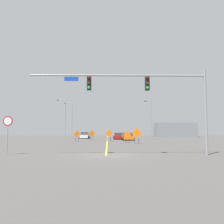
# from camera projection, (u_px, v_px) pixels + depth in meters

# --- Properties ---
(ground) EXTENTS (135.28, 135.28, 0.00)m
(ground) POSITION_uv_depth(u_px,v_px,m) (106.00, 155.00, 18.28)
(ground) COLOR #4C4947
(road_centre_stripe) EXTENTS (0.16, 75.16, 0.01)m
(road_centre_stripe) POSITION_uv_depth(u_px,v_px,m) (107.00, 138.00, 55.75)
(road_centre_stripe) COLOR yellow
(road_centre_stripe) RESTS_ON ground
(traffic_signal_assembly) EXTENTS (13.68, 0.44, 6.63)m
(traffic_signal_assembly) POSITION_uv_depth(u_px,v_px,m) (145.00, 90.00, 18.70)
(traffic_signal_assembly) COLOR gray
(traffic_signal_assembly) RESTS_ON ground
(stop_sign) EXTENTS (0.76, 0.07, 3.00)m
(stop_sign) POSITION_uv_depth(u_px,v_px,m) (8.00, 128.00, 18.81)
(stop_sign) COLOR gray
(stop_sign) RESTS_ON ground
(street_lamp_far_left) EXTENTS (1.99, 0.24, 8.63)m
(street_lamp_far_left) POSITION_uv_depth(u_px,v_px,m) (64.00, 117.00, 52.44)
(street_lamp_far_left) COLOR gray
(street_lamp_far_left) RESTS_ON ground
(street_lamp_far_right) EXTENTS (2.12, 0.24, 9.03)m
(street_lamp_far_right) POSITION_uv_depth(u_px,v_px,m) (71.00, 118.00, 62.15)
(street_lamp_far_right) COLOR gray
(street_lamp_far_right) RESTS_ON ground
(street_lamp_mid_left) EXTENTS (1.54, 0.24, 8.07)m
(street_lamp_mid_left) POSITION_uv_depth(u_px,v_px,m) (151.00, 118.00, 49.85)
(street_lamp_mid_left) COLOR gray
(street_lamp_mid_left) RESTS_ON ground
(construction_sign_right_lane) EXTENTS (1.25, 0.34, 1.91)m
(construction_sign_right_lane) POSITION_uv_depth(u_px,v_px,m) (92.00, 134.00, 45.84)
(construction_sign_right_lane) COLOR orange
(construction_sign_right_lane) RESTS_ON ground
(construction_sign_median_near) EXTENTS (1.14, 0.28, 1.83)m
(construction_sign_median_near) POSITION_uv_depth(u_px,v_px,m) (77.00, 135.00, 39.67)
(construction_sign_median_near) COLOR orange
(construction_sign_median_near) RESTS_ON ground
(construction_sign_median_far) EXTENTS (1.28, 0.11, 2.00)m
(construction_sign_median_far) POSITION_uv_depth(u_px,v_px,m) (109.00, 134.00, 40.55)
(construction_sign_median_far) COLOR orange
(construction_sign_median_far) RESTS_ON ground
(construction_sign_right_shoulder) EXTENTS (1.26, 0.27, 1.85)m
(construction_sign_right_shoulder) POSITION_uv_depth(u_px,v_px,m) (127.00, 135.00, 36.30)
(construction_sign_right_shoulder) COLOR orange
(construction_sign_right_shoulder) RESTS_ON ground
(construction_sign_left_shoulder) EXTENTS (1.38, 0.34, 2.20)m
(construction_sign_left_shoulder) POSITION_uv_depth(u_px,v_px,m) (137.00, 134.00, 33.81)
(construction_sign_left_shoulder) COLOR orange
(construction_sign_left_shoulder) RESTS_ON ground
(car_red_far) EXTENTS (1.98, 4.49, 1.36)m
(car_red_far) POSITION_uv_depth(u_px,v_px,m) (118.00, 136.00, 51.04)
(car_red_far) COLOR red
(car_red_far) RESTS_ON ground
(car_white_approaching) EXTENTS (2.07, 3.98, 1.48)m
(car_white_approaching) POSITION_uv_depth(u_px,v_px,m) (85.00, 136.00, 54.98)
(car_white_approaching) COLOR white
(car_white_approaching) RESTS_ON ground
(car_orange_near) EXTENTS (2.27, 4.29, 1.43)m
(car_orange_near) POSITION_uv_depth(u_px,v_px,m) (127.00, 137.00, 45.82)
(car_orange_near) COLOR orange
(car_orange_near) RESTS_ON ground
(roadside_building_east) EXTENTS (11.11, 6.49, 4.02)m
(roadside_building_east) POSITION_uv_depth(u_px,v_px,m) (175.00, 130.00, 69.29)
(roadside_building_east) COLOR gray
(roadside_building_east) RESTS_ON ground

